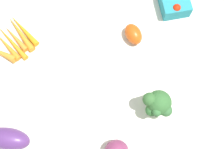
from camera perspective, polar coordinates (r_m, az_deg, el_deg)
The scene contains 6 objects.
tablecloth at distance 103.26cm, azimuth 0.00°, elevation -0.48°, with size 104.00×76.00×2.00cm, color silver.
berry_basket at distance 112.72cm, azimuth 12.12°, elevation 13.49°, with size 10.08×10.08×6.70cm.
eggplant at distance 100.45cm, azimuth -19.65°, elevation -11.76°, with size 14.07×6.98×6.98cm, color #583173.
broccoli_head at distance 93.27cm, azimuth 8.84°, elevation -5.67°, with size 9.19×8.78×11.97cm.
roma_tomato at distance 105.25cm, azimuth 4.20°, elevation 7.90°, with size 8.10×5.55×5.55cm, color #D55114.
carrot_bunch at distance 111.64cm, azimuth -18.77°, elevation 6.40°, with size 19.90×19.51×2.73cm.
Camera 1 is at (5.36, 28.68, 100.05)cm, focal length 46.72 mm.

